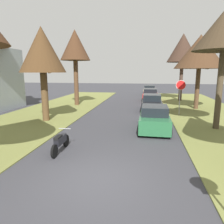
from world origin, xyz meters
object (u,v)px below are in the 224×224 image
Objects in this scene: street_tree_right_far at (183,48)px; parked_motorcycle at (60,142)px; street_tree_right_mid_b at (200,52)px; parked_sedan_black at (152,103)px; stop_sign_far at (180,90)px; street_tree_left_mid_b at (75,46)px; parked_sedan_tan at (149,90)px; parked_sedan_red at (150,95)px; parked_sedan_green at (154,118)px; street_tree_left_mid_a at (42,51)px.

street_tree_right_far is 4.02× the size of parked_motorcycle.
street_tree_right_mid_b is 6.67m from parked_sedan_black.
parked_sedan_black is at bearing -162.41° from street_tree_right_mid_b.
stop_sign_far is 5.28m from street_tree_right_mid_b.
parked_sedan_black is (-4.40, -1.40, -4.81)m from street_tree_right_mid_b.
street_tree_left_mid_b is 15.47m from parked_sedan_tan.
parked_sedan_black is 1.00× the size of parked_sedan_red.
parked_sedan_green is at bearing -89.96° from parked_sedan_black.
street_tree_right_mid_b is 1.60× the size of parked_sedan_green.
street_tree_right_far is 21.62m from parked_motorcycle.
parked_motorcycle is (-4.45, -11.54, -0.24)m from parked_sedan_black.
street_tree_right_far reaches higher than parked_sedan_black.
street_tree_right_mid_b reaches higher than stop_sign_far.
street_tree_right_mid_b is at bearing 29.91° from street_tree_left_mid_a.
parked_sedan_green is at bearing -89.83° from parked_sedan_red.
street_tree_left_mid_b is 1.81× the size of parked_sedan_black.
parked_sedan_black is at bearing -116.60° from street_tree_right_far.
stop_sign_far is 11.72m from parked_motorcycle.
parked_sedan_tan is (-3.81, 6.28, -5.78)m from street_tree_right_far.
street_tree_left_mid_b is (-0.14, 7.68, 1.17)m from street_tree_left_mid_a.
stop_sign_far is at bearing -42.61° from parked_sedan_black.
street_tree_left_mid_a is (-10.32, -3.67, 2.99)m from stop_sign_far.
street_tree_left_mid_b reaches higher than parked_sedan_green.
stop_sign_far is 3.42m from parked_sedan_black.
parked_sedan_tan is (-0.03, 13.80, 0.00)m from parked_sedan_black.
parked_sedan_red is at bearing 129.53° from street_tree_right_mid_b.
street_tree_right_mid_b is at bearing 55.59° from parked_motorcycle.
parked_sedan_tan is at bearing 109.68° from street_tree_right_mid_b.
street_tree_left_mid_a is at bearing -150.09° from street_tree_right_mid_b.
stop_sign_far is at bearing 54.53° from parked_motorcycle.
parked_motorcycle is at bearing -74.49° from street_tree_left_mid_b.
stop_sign_far is at bearing 19.59° from street_tree_left_mid_a.
street_tree_right_far is 1.86× the size of parked_sedan_black.
parked_sedan_green is 6.84m from parked_sedan_black.
street_tree_right_far is 1.86× the size of parked_sedan_red.
street_tree_right_far is 1.86× the size of parked_sedan_tan.
parked_sedan_black is at bearing 35.62° from street_tree_left_mid_a.
parked_sedan_black is (-3.77, -7.53, -5.78)m from street_tree_right_far.
stop_sign_far is 0.67× the size of parked_sedan_green.
parked_sedan_red is 1.00× the size of parked_sedan_tan.
street_tree_right_far is at bearing 66.66° from parked_motorcycle.
street_tree_right_mid_b is 14.37m from street_tree_left_mid_a.
street_tree_right_far is at bearing 75.32° from parked_sedan_green.
parked_sedan_tan is at bearing 80.11° from parked_motorcycle.
street_tree_right_far is at bearing 48.36° from street_tree_left_mid_a.
street_tree_right_far is 17.84m from street_tree_left_mid_a.
parked_sedan_black is 2.16× the size of parked_motorcycle.
street_tree_right_far is 1.03× the size of street_tree_left_mid_b.
street_tree_left_mid_a is at bearing 172.37° from parked_sedan_green.
street_tree_left_mid_b reaches higher than street_tree_left_mid_a.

